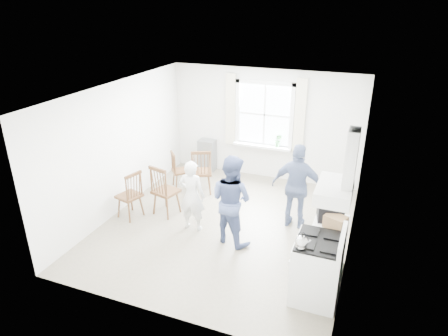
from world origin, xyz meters
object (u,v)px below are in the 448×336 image
low_cabinet (329,245)px  windsor_chair_b (161,186)px  gas_stove (317,268)px  stereo_stack (331,209)px  windsor_chair_a (201,167)px  person_left (192,196)px  windsor_chair_c (132,190)px  person_right (297,187)px  person_mid (231,200)px

low_cabinet → windsor_chair_b: windsor_chair_b is taller
gas_stove → stereo_stack: 0.94m
windsor_chair_a → windsor_chair_b: windsor_chair_b is taller
windsor_chair_b → person_left: size_ratio=0.78×
windsor_chair_c → person_left: 1.25m
stereo_stack → windsor_chair_a: (-2.93, 1.68, -0.43)m
low_cabinet → person_right: person_right is taller
low_cabinet → person_left: 2.57m
low_cabinet → windsor_chair_a: bearing=150.0°
windsor_chair_c → person_right: person_right is taller
gas_stove → windsor_chair_b: size_ratio=1.04×
gas_stove → person_left: 2.68m
windsor_chair_a → person_mid: 1.95m
windsor_chair_c → person_mid: person_mid is taller
windsor_chair_c → person_right: (3.02, 0.87, 0.22)m
person_left → windsor_chair_b: bearing=-18.9°
gas_stove → windsor_chair_a: 3.77m
low_cabinet → person_right: bearing=123.6°
windsor_chair_b → person_left: person_left is taller
windsor_chair_c → person_mid: size_ratio=0.61×
stereo_stack → windsor_chair_a: 3.40m
person_right → gas_stove: bearing=111.2°
person_right → stereo_stack: bearing=123.8°
low_cabinet → person_left: (-2.53, 0.34, 0.24)m
person_mid → person_right: size_ratio=0.99×
low_cabinet → stereo_stack: 0.62m
person_mid → person_right: person_right is taller
person_left → person_right: 1.96m
low_cabinet → windsor_chair_a: (-2.97, 1.71, 0.19)m
windsor_chair_c → stereo_stack: bearing=-3.6°
stereo_stack → windsor_chair_c: size_ratio=0.44×
windsor_chair_a → person_right: (2.21, -0.58, 0.18)m
person_left → person_right: person_right is taller
low_cabinet → stereo_stack: size_ratio=2.03×
gas_stove → person_mid: person_mid is taller
windsor_chair_a → person_mid: person_mid is taller
stereo_stack → person_mid: bearing=173.6°
windsor_chair_a → stereo_stack: bearing=-29.8°
gas_stove → windsor_chair_b: (-3.23, 1.26, 0.17)m
stereo_stack → person_right: size_ratio=0.27×
low_cabinet → stereo_stack: stereo_stack is taller
windsor_chair_a → windsor_chair_b: (-0.33, -1.15, 0.01)m
low_cabinet → windsor_chair_b: size_ratio=0.84×
person_left → person_right: size_ratio=0.84×
gas_stove → person_right: person_right is taller
gas_stove → windsor_chair_a: size_ratio=1.07×
gas_stove → person_right: 1.99m
windsor_chair_a → person_right: person_right is taller
windsor_chair_a → windsor_chair_c: 1.66m
windsor_chair_c → low_cabinet: bearing=-4.0°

